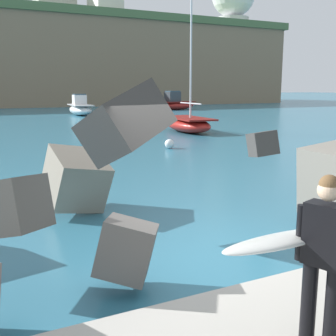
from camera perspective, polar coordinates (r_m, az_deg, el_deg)
ground_plane at (r=7.48m, az=3.51°, el=-11.09°), size 400.00×400.00×0.00m
breakwater_jetty at (r=9.41m, az=14.82°, el=-0.42°), size 33.09×6.02×2.98m
surfer_with_board at (r=4.29m, az=19.02°, el=-10.40°), size 2.10×1.41×1.78m
boat_near_left at (r=54.56m, az=0.92°, el=8.73°), size 6.28×3.28×2.42m
boat_near_centre at (r=26.94m, az=2.71°, el=6.06°), size 2.49×5.20×8.01m
boat_near_right at (r=44.88m, az=-11.85°, el=7.99°), size 2.59×6.04×2.19m
mooring_buoy_inner at (r=19.59m, az=0.20°, el=3.31°), size 0.44×0.44×0.44m
headland_bluff at (r=79.38m, az=-14.77°, el=13.74°), size 78.25×30.74×14.48m
station_building_west at (r=80.97m, az=-15.20°, el=20.87°), size 6.76×6.36×5.74m
station_building_central at (r=76.72m, az=-8.57°, el=21.29°), size 4.65×6.86×4.69m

